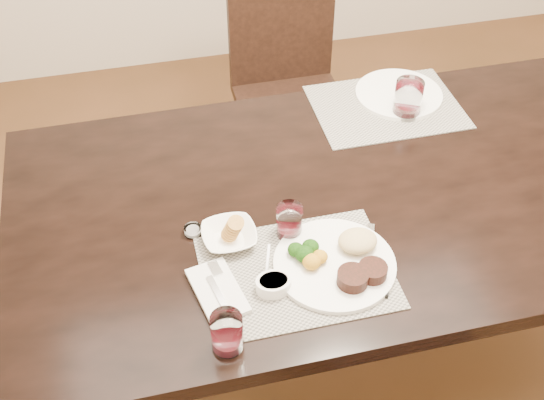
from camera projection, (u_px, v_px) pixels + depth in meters
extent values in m
plane|color=#402914|center=(351.00, 345.00, 2.41)|extent=(4.50, 4.50, 0.00)
cube|color=black|center=(371.00, 195.00, 1.91)|extent=(2.00, 1.00, 0.05)
cube|color=black|center=(61.00, 237.00, 2.31)|extent=(0.08, 0.08, 0.70)
cube|color=black|center=(292.00, 107.00, 2.71)|extent=(0.42, 0.42, 0.04)
cube|color=black|center=(259.00, 186.00, 2.71)|extent=(0.04, 0.04, 0.41)
cube|color=black|center=(345.00, 172.00, 2.77)|extent=(0.04, 0.04, 0.41)
cube|color=black|center=(241.00, 131.00, 2.96)|extent=(0.04, 0.04, 0.41)
cube|color=black|center=(320.00, 120.00, 3.02)|extent=(0.04, 0.04, 0.41)
cube|color=black|center=(281.00, 28.00, 2.67)|extent=(0.42, 0.04, 0.45)
cube|color=gray|center=(297.00, 272.00, 1.67)|extent=(0.46, 0.34, 0.00)
cube|color=gray|center=(386.00, 107.00, 2.17)|extent=(0.46, 0.34, 0.00)
cylinder|color=white|center=(334.00, 264.00, 1.67)|extent=(0.30, 0.30, 0.01)
cylinder|color=black|center=(353.00, 278.00, 1.61)|extent=(0.08, 0.08, 0.03)
cylinder|color=black|center=(373.00, 271.00, 1.63)|extent=(0.07, 0.07, 0.03)
ellipsoid|color=tan|center=(358.00, 241.00, 1.69)|extent=(0.10, 0.08, 0.04)
ellipsoid|color=#1E450D|center=(304.00, 254.00, 1.66)|extent=(0.05, 0.05, 0.04)
ellipsoid|color=#B77C17|center=(312.00, 262.00, 1.65)|extent=(0.05, 0.05, 0.04)
cube|color=white|center=(218.00, 291.00, 1.61)|extent=(0.13, 0.20, 0.01)
cube|color=white|center=(219.00, 295.00, 1.59)|extent=(0.04, 0.13, 0.01)
cube|color=white|center=(215.00, 268.00, 1.65)|extent=(0.03, 0.05, 0.00)
cube|color=white|center=(368.00, 244.00, 1.73)|extent=(0.08, 0.14, 0.00)
cube|color=black|center=(385.00, 279.00, 1.64)|extent=(0.06, 0.11, 0.01)
imported|color=white|center=(229.00, 236.00, 1.73)|extent=(0.14, 0.14, 0.03)
cylinder|color=#BD813B|center=(229.00, 230.00, 1.71)|extent=(0.04, 0.05, 0.04)
cylinder|color=white|center=(273.00, 285.00, 1.61)|extent=(0.09, 0.09, 0.03)
cylinder|color=#0C3611|center=(273.00, 282.00, 1.61)|extent=(0.07, 0.07, 0.01)
cube|color=white|center=(268.00, 258.00, 1.63)|extent=(0.01, 0.06, 0.04)
cylinder|color=white|center=(289.00, 221.00, 1.73)|extent=(0.07, 0.07, 0.09)
cylinder|color=#35040A|center=(289.00, 230.00, 1.75)|extent=(0.06, 0.06, 0.02)
cylinder|color=white|center=(399.00, 94.00, 2.20)|extent=(0.28, 0.28, 0.01)
cylinder|color=white|center=(408.00, 98.00, 2.09)|extent=(0.09, 0.09, 0.12)
cylinder|color=#35040A|center=(406.00, 110.00, 2.12)|extent=(0.07, 0.07, 0.03)
cylinder|color=white|center=(227.00, 332.00, 1.48)|extent=(0.07, 0.07, 0.10)
cylinder|color=#35040A|center=(228.00, 342.00, 1.51)|extent=(0.06, 0.06, 0.02)
cylinder|color=white|center=(193.00, 230.00, 1.76)|extent=(0.05, 0.05, 0.02)
cylinder|color=white|center=(193.00, 232.00, 1.76)|extent=(0.03, 0.03, 0.01)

